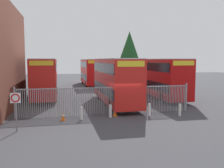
{
  "coord_description": "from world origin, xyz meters",
  "views": [
    {
      "loc": [
        -4.89,
        -18.69,
        4.28
      ],
      "look_at": [
        0.0,
        4.0,
        2.0
      ],
      "focal_mm": 39.28,
      "sensor_mm": 36.0,
      "label": 1
    }
  ],
  "objects_px": {
    "double_decker_bus_behind_fence_left": "(160,76)",
    "speed_limit_sign_post": "(16,102)",
    "bollard_far_right": "(180,110)",
    "traffic_cone_by_gate": "(63,116)",
    "double_decker_bus_behind_fence_right": "(45,76)",
    "double_decker_bus_far_back": "(91,71)",
    "bollard_near_left": "(81,113)",
    "bollard_near_right": "(149,110)",
    "bollard_center_front": "(110,111)",
    "double_decker_bus_near_gate": "(115,79)",
    "traffic_cone_mid_forecourt": "(115,112)"
  },
  "relations": [
    {
      "from": "double_decker_bus_far_back",
      "to": "bollard_near_right",
      "type": "bearing_deg",
      "value": -86.6
    },
    {
      "from": "double_decker_bus_behind_fence_left",
      "to": "double_decker_bus_far_back",
      "type": "bearing_deg",
      "value": 110.7
    },
    {
      "from": "double_decker_bus_far_back",
      "to": "bollard_near_left",
      "type": "distance_m",
      "value": 24.7
    },
    {
      "from": "double_decker_bus_behind_fence_left",
      "to": "bollard_near_right",
      "type": "relative_size",
      "value": 11.38
    },
    {
      "from": "bollard_near_right",
      "to": "traffic_cone_by_gate",
      "type": "height_order",
      "value": "bollard_near_right"
    },
    {
      "from": "bollard_near_right",
      "to": "traffic_cone_by_gate",
      "type": "distance_m",
      "value": 6.5
    },
    {
      "from": "double_decker_bus_near_gate",
      "to": "traffic_cone_by_gate",
      "type": "relative_size",
      "value": 18.32
    },
    {
      "from": "double_decker_bus_near_gate",
      "to": "traffic_cone_mid_forecourt",
      "type": "xyz_separation_m",
      "value": [
        -1.16,
        -5.09,
        -2.13
      ]
    },
    {
      "from": "bollard_near_left",
      "to": "bollard_near_right",
      "type": "distance_m",
      "value": 5.2
    },
    {
      "from": "bollard_far_right",
      "to": "traffic_cone_mid_forecourt",
      "type": "bearing_deg",
      "value": 168.05
    },
    {
      "from": "double_decker_bus_behind_fence_right",
      "to": "bollard_center_front",
      "type": "distance_m",
      "value": 12.3
    },
    {
      "from": "double_decker_bus_behind_fence_left",
      "to": "bollard_center_front",
      "type": "xyz_separation_m",
      "value": [
        -7.48,
        -8.31,
        -1.95
      ]
    },
    {
      "from": "double_decker_bus_behind_fence_right",
      "to": "traffic_cone_mid_forecourt",
      "type": "xyz_separation_m",
      "value": [
        5.69,
        -10.65,
        -2.13
      ]
    },
    {
      "from": "double_decker_bus_near_gate",
      "to": "bollard_near_left",
      "type": "xyz_separation_m",
      "value": [
        -3.78,
        -5.76,
        -1.95
      ]
    },
    {
      "from": "bollard_far_right",
      "to": "double_decker_bus_far_back",
      "type": "bearing_deg",
      "value": 98.59
    },
    {
      "from": "bollard_near_right",
      "to": "traffic_cone_mid_forecourt",
      "type": "relative_size",
      "value": 1.61
    },
    {
      "from": "double_decker_bus_behind_fence_right",
      "to": "traffic_cone_mid_forecourt",
      "type": "relative_size",
      "value": 18.32
    },
    {
      "from": "speed_limit_sign_post",
      "to": "double_decker_bus_near_gate",
      "type": "bearing_deg",
      "value": 45.18
    },
    {
      "from": "traffic_cone_by_gate",
      "to": "speed_limit_sign_post",
      "type": "xyz_separation_m",
      "value": [
        -2.76,
        -2.24,
        1.49
      ]
    },
    {
      "from": "double_decker_bus_near_gate",
      "to": "bollard_near_right",
      "type": "relative_size",
      "value": 11.38
    },
    {
      "from": "double_decker_bus_behind_fence_right",
      "to": "bollard_center_front",
      "type": "bearing_deg",
      "value": -64.34
    },
    {
      "from": "double_decker_bus_behind_fence_right",
      "to": "bollard_near_right",
      "type": "bearing_deg",
      "value": -53.57
    },
    {
      "from": "bollard_near_left",
      "to": "bollard_far_right",
      "type": "height_order",
      "value": "same"
    },
    {
      "from": "bollard_near_left",
      "to": "speed_limit_sign_post",
      "type": "xyz_separation_m",
      "value": [
        -4.06,
        -2.14,
        1.3
      ]
    },
    {
      "from": "bollard_far_right",
      "to": "traffic_cone_by_gate",
      "type": "relative_size",
      "value": 1.61
    },
    {
      "from": "double_decker_bus_behind_fence_right",
      "to": "double_decker_bus_far_back",
      "type": "xyz_separation_m",
      "value": [
        6.82,
        13.03,
        0.0
      ]
    },
    {
      "from": "bollard_center_front",
      "to": "double_decker_bus_far_back",
      "type": "bearing_deg",
      "value": 86.27
    },
    {
      "from": "bollard_near_left",
      "to": "bollard_near_right",
      "type": "relative_size",
      "value": 1.0
    },
    {
      "from": "double_decker_bus_behind_fence_left",
      "to": "speed_limit_sign_post",
      "type": "height_order",
      "value": "double_decker_bus_behind_fence_left"
    },
    {
      "from": "bollard_far_right",
      "to": "speed_limit_sign_post",
      "type": "distance_m",
      "value": 11.75
    },
    {
      "from": "double_decker_bus_near_gate",
      "to": "traffic_cone_by_gate",
      "type": "height_order",
      "value": "double_decker_bus_near_gate"
    },
    {
      "from": "double_decker_bus_far_back",
      "to": "traffic_cone_by_gate",
      "type": "distance_m",
      "value": 24.85
    },
    {
      "from": "traffic_cone_mid_forecourt",
      "to": "speed_limit_sign_post",
      "type": "relative_size",
      "value": 0.25
    },
    {
      "from": "double_decker_bus_behind_fence_right",
      "to": "bollard_far_right",
      "type": "distance_m",
      "value": 15.86
    },
    {
      "from": "bollard_near_right",
      "to": "traffic_cone_by_gate",
      "type": "relative_size",
      "value": 1.61
    },
    {
      "from": "double_decker_bus_far_back",
      "to": "bollard_far_right",
      "type": "relative_size",
      "value": 11.38
    },
    {
      "from": "bollard_near_left",
      "to": "traffic_cone_mid_forecourt",
      "type": "bearing_deg",
      "value": 14.17
    },
    {
      "from": "bollard_center_front",
      "to": "speed_limit_sign_post",
      "type": "height_order",
      "value": "speed_limit_sign_post"
    },
    {
      "from": "double_decker_bus_behind_fence_right",
      "to": "double_decker_bus_far_back",
      "type": "height_order",
      "value": "same"
    },
    {
      "from": "double_decker_bus_behind_fence_right",
      "to": "traffic_cone_mid_forecourt",
      "type": "bearing_deg",
      "value": -61.89
    },
    {
      "from": "double_decker_bus_behind_fence_left",
      "to": "bollard_far_right",
      "type": "xyz_separation_m",
      "value": [
        -2.19,
        -9.04,
        -1.95
      ]
    },
    {
      "from": "bollard_center_front",
      "to": "speed_limit_sign_post",
      "type": "distance_m",
      "value": 6.86
    },
    {
      "from": "traffic_cone_by_gate",
      "to": "traffic_cone_mid_forecourt",
      "type": "relative_size",
      "value": 1.0
    },
    {
      "from": "bollard_near_right",
      "to": "speed_limit_sign_post",
      "type": "xyz_separation_m",
      "value": [
        -9.25,
        -2.26,
        1.3
      ]
    },
    {
      "from": "bollard_near_left",
      "to": "double_decker_bus_behind_fence_left",
      "type": "bearing_deg",
      "value": 41.88
    },
    {
      "from": "speed_limit_sign_post",
      "to": "double_decker_bus_behind_fence_left",
      "type": "bearing_deg",
      "value": 38.21
    },
    {
      "from": "double_decker_bus_behind_fence_left",
      "to": "traffic_cone_by_gate",
      "type": "distance_m",
      "value": 14.09
    },
    {
      "from": "speed_limit_sign_post",
      "to": "traffic_cone_mid_forecourt",
      "type": "bearing_deg",
      "value": 22.73
    },
    {
      "from": "bollard_near_right",
      "to": "bollard_far_right",
      "type": "relative_size",
      "value": 1.0
    },
    {
      "from": "bollard_near_left",
      "to": "traffic_cone_mid_forecourt",
      "type": "relative_size",
      "value": 1.61
    }
  ]
}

